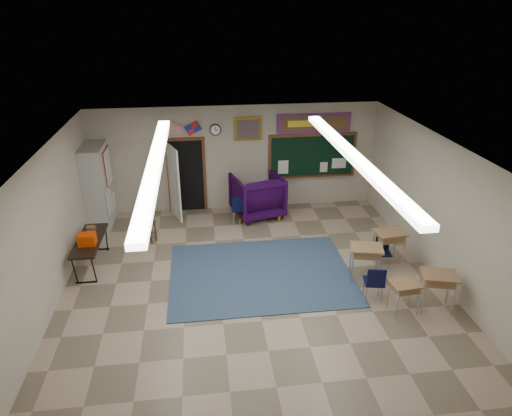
{
  "coord_description": "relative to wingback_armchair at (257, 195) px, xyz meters",
  "views": [
    {
      "loc": [
        -1.01,
        -7.76,
        5.54
      ],
      "look_at": [
        0.18,
        1.5,
        1.3
      ],
      "focal_mm": 32.0,
      "sensor_mm": 36.0,
      "label": 1
    }
  ],
  "objects": [
    {
      "name": "wingback_armchair",
      "position": [
        0.0,
        0.0,
        0.0
      ],
      "size": [
        1.56,
        1.58,
        1.19
      ],
      "primitive_type": "imported",
      "rotation": [
        0.0,
        0.0,
        3.39
      ],
      "color": "#20042F",
      "rests_on": "floor"
    },
    {
      "name": "student_desk_front_right",
      "position": [
        2.65,
        -2.98,
        -0.14
      ],
      "size": [
        0.73,
        0.58,
        0.81
      ],
      "rotation": [
        0.0,
        0.0,
        0.11
      ],
      "color": "olive",
      "rests_on": "floor"
    },
    {
      "name": "student_desk_front_left",
      "position": [
        1.87,
        -3.59,
        -0.14
      ],
      "size": [
        0.78,
        0.65,
        0.81
      ],
      "rotation": [
        0.0,
        0.0,
        -0.24
      ],
      "color": "olive",
      "rests_on": "floor"
    },
    {
      "name": "bulletin_board",
      "position": [
        1.67,
        0.58,
        1.85
      ],
      "size": [
        2.1,
        0.05,
        0.55
      ],
      "color": "red",
      "rests_on": "back_wall"
    },
    {
      "name": "left_wall",
      "position": [
        -4.53,
        -3.89,
        0.9
      ],
      "size": [
        0.04,
        9.0,
        3.0
      ],
      "primitive_type": "cube",
      "color": "#B4AD92",
      "rests_on": "floor"
    },
    {
      "name": "ceiling",
      "position": [
        -0.53,
        -3.89,
        2.4
      ],
      "size": [
        8.0,
        9.0,
        0.04
      ],
      "primitive_type": "cube",
      "color": "silver",
      "rests_on": "back_wall"
    },
    {
      "name": "floor",
      "position": [
        -0.53,
        -3.89,
        -0.6
      ],
      "size": [
        9.0,
        9.0,
        0.0
      ],
      "primitive_type": "plane",
      "color": "gray",
      "rests_on": "ground"
    },
    {
      "name": "student_chair_desk_a",
      "position": [
        1.79,
        -4.32,
        -0.19
      ],
      "size": [
        0.47,
        0.47,
        0.81
      ],
      "primitive_type": null,
      "rotation": [
        0.0,
        0.0,
        2.94
      ],
      "color": "black",
      "rests_on": "floor"
    },
    {
      "name": "folding_table",
      "position": [
        -4.1,
        -2.25,
        -0.23
      ],
      "size": [
        0.57,
        1.64,
        0.93
      ],
      "rotation": [
        0.0,
        0.0,
        -0.02
      ],
      "color": "black",
      "rests_on": "floor"
    },
    {
      "name": "framed_art_print",
      "position": [
        -0.18,
        0.58,
        1.75
      ],
      "size": [
        0.75,
        0.05,
        0.65
      ],
      "color": "olive",
      "rests_on": "back_wall"
    },
    {
      "name": "wooden_stool",
      "position": [
        -2.86,
        -1.24,
        -0.31
      ],
      "size": [
        0.32,
        0.32,
        0.56
      ],
      "color": "#4A2716",
      "rests_on": "floor"
    },
    {
      "name": "doorway",
      "position": [
        -2.03,
        0.46,
        0.46
      ],
      "size": [
        1.1,
        0.89,
        2.16
      ],
      "color": "black",
      "rests_on": "back_wall"
    },
    {
      "name": "student_desk_back_right",
      "position": [
        2.91,
        -4.75,
        -0.15
      ],
      "size": [
        0.76,
        0.64,
        0.79
      ],
      "rotation": [
        0.0,
        0.0,
        -0.25
      ],
      "color": "olive",
      "rests_on": "floor"
    },
    {
      "name": "fluorescent_strips",
      "position": [
        -0.53,
        -3.89,
        2.34
      ],
      "size": [
        3.86,
        6.0,
        0.1
      ],
      "primitive_type": null,
      "color": "white",
      "rests_on": "ceiling"
    },
    {
      "name": "area_rug",
      "position": [
        -0.33,
        -3.09,
        -0.59
      ],
      "size": [
        4.0,
        3.0,
        0.02
      ],
      "primitive_type": "cube",
      "color": "#324760",
      "rests_on": "floor"
    },
    {
      "name": "wall_clock",
      "position": [
        -1.08,
        0.58,
        1.75
      ],
      "size": [
        0.32,
        0.05,
        0.32
      ],
      "color": "black",
      "rests_on": "back_wall"
    },
    {
      "name": "student_chair_reading",
      "position": [
        -0.56,
        -0.48,
        -0.18
      ],
      "size": [
        0.46,
        0.46,
        0.84
      ],
      "primitive_type": null,
      "rotation": [
        0.0,
        0.0,
        3.05
      ],
      "color": "black",
      "rests_on": "floor"
    },
    {
      "name": "right_wall",
      "position": [
        3.47,
        -3.89,
        0.9
      ],
      "size": [
        0.04,
        9.0,
        3.0
      ],
      "primitive_type": "cube",
      "color": "#B4AD92",
      "rests_on": "floor"
    },
    {
      "name": "chalkboard",
      "position": [
        1.67,
        0.57,
        0.87
      ],
      "size": [
        2.55,
        0.14,
        1.3
      ],
      "color": "#5C321A",
      "rests_on": "back_wall"
    },
    {
      "name": "wall_flags",
      "position": [
        -1.93,
        0.55,
        1.88
      ],
      "size": [
        1.16,
        0.06,
        0.7
      ],
      "primitive_type": null,
      "color": "red",
      "rests_on": "back_wall"
    },
    {
      "name": "storage_cabinet",
      "position": [
        -4.24,
        -0.04,
        0.5
      ],
      "size": [
        0.59,
        1.25,
        2.2
      ],
      "color": "#A6A5A1",
      "rests_on": "floor"
    },
    {
      "name": "student_chair_desk_b",
      "position": [
        2.45,
        -3.15,
        -0.25
      ],
      "size": [
        0.39,
        0.39,
        0.7
      ],
      "primitive_type": null,
      "rotation": [
        0.0,
        0.0,
        -0.13
      ],
      "color": "black",
      "rests_on": "floor"
    },
    {
      "name": "student_desk_back_left",
      "position": [
        2.22,
        -4.78,
        -0.22
      ],
      "size": [
        0.6,
        0.47,
        0.67
      ],
      "rotation": [
        0.0,
        0.0,
        0.1
      ],
      "color": "olive",
      "rests_on": "floor"
    },
    {
      "name": "back_wall",
      "position": [
        -0.53,
        0.61,
        0.9
      ],
      "size": [
        8.0,
        0.04,
        3.0
      ],
      "primitive_type": "cube",
      "color": "#B4AD92",
      "rests_on": "floor"
    }
  ]
}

